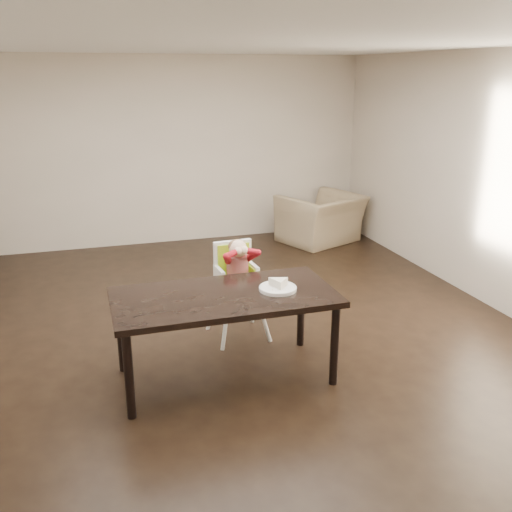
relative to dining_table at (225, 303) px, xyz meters
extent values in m
plane|color=black|center=(0.16, 0.67, -0.67)|extent=(7.00, 7.00, 0.00)
cube|color=#BDB19D|center=(0.16, 4.17, 0.68)|extent=(6.00, 0.02, 2.70)
cube|color=#BDB19D|center=(0.16, -2.83, 0.68)|extent=(6.00, 0.02, 2.70)
cube|color=#BDB19D|center=(3.16, 0.67, 0.68)|extent=(0.02, 7.00, 2.70)
cube|color=white|center=(0.16, 0.67, 2.03)|extent=(6.00, 7.00, 0.02)
cube|color=black|center=(0.00, 0.00, 0.05)|extent=(1.80, 0.90, 0.05)
cylinder|color=black|center=(-0.82, -0.37, -0.32)|extent=(0.07, 0.07, 0.70)
cylinder|color=black|center=(0.82, -0.37, -0.32)|extent=(0.07, 0.07, 0.70)
cylinder|color=black|center=(-0.82, 0.37, -0.32)|extent=(0.07, 0.07, 0.70)
cylinder|color=black|center=(0.82, 0.37, -0.32)|extent=(0.07, 0.07, 0.70)
cylinder|color=white|center=(0.14, 0.54, -0.41)|extent=(0.04, 0.04, 0.52)
cylinder|color=white|center=(0.51, 0.56, -0.41)|extent=(0.04, 0.04, 0.52)
cylinder|color=white|center=(0.11, 0.91, -0.41)|extent=(0.04, 0.04, 0.52)
cylinder|color=white|center=(0.48, 0.93, -0.41)|extent=(0.04, 0.04, 0.52)
cube|color=white|center=(0.31, 0.74, -0.15)|extent=(0.39, 0.36, 0.05)
cube|color=#A8D81B|center=(0.31, 0.74, -0.12)|extent=(0.32, 0.30, 0.03)
cube|color=white|center=(0.30, 0.88, 0.06)|extent=(0.37, 0.07, 0.39)
cube|color=#A8D81B|center=(0.30, 0.85, 0.05)|extent=(0.32, 0.04, 0.35)
cube|color=black|center=(0.25, 0.78, 0.05)|extent=(0.04, 0.17, 0.02)
cube|color=black|center=(0.37, 0.79, 0.05)|extent=(0.04, 0.17, 0.02)
cylinder|color=red|center=(0.31, 0.74, 0.02)|extent=(0.23, 0.23, 0.25)
sphere|color=beige|center=(0.31, 0.72, 0.23)|extent=(0.18, 0.18, 0.17)
ellipsoid|color=brown|center=(0.31, 0.74, 0.24)|extent=(0.18, 0.17, 0.13)
sphere|color=beige|center=(0.29, 0.63, 0.23)|extent=(0.08, 0.08, 0.07)
sphere|color=beige|center=(0.35, 0.63, 0.23)|extent=(0.08, 0.08, 0.07)
cylinder|color=white|center=(0.44, -0.04, 0.09)|extent=(0.40, 0.40, 0.02)
torus|color=white|center=(0.44, -0.04, 0.10)|extent=(0.40, 0.40, 0.02)
imported|color=tan|center=(2.36, 3.47, -0.19)|extent=(1.29, 1.08, 0.96)
camera|label=1|loc=(-1.02, -4.16, 1.80)|focal=40.00mm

